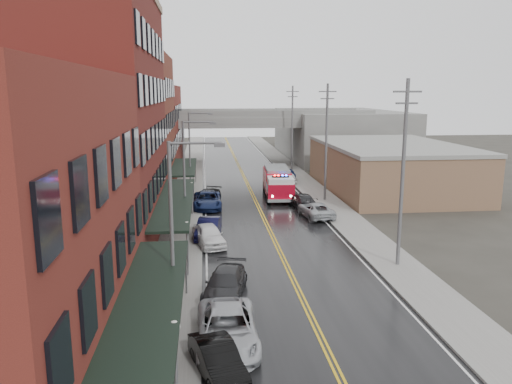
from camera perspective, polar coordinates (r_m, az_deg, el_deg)
road at (r=46.51m, az=0.65°, el=-2.51°), size 11.00×160.00×0.02m
sidewalk_left at (r=46.25m, az=-8.38°, el=-2.63°), size 3.00×160.00×0.15m
sidewalk_right at (r=47.86m, az=9.37°, el=-2.19°), size 3.00×160.00×0.15m
curb_left at (r=46.21m, az=-6.33°, el=-2.59°), size 0.30×160.00×0.15m
curb_right at (r=47.46m, az=7.45°, el=-2.25°), size 0.30×160.00×0.15m
brick_building_b at (r=38.77m, az=-18.16°, el=7.59°), size 9.00×20.00×18.00m
brick_building_c at (r=56.06m, az=-14.35°, el=7.27°), size 9.00×15.00×15.00m
brick_building_far at (r=73.48m, az=-12.35°, el=7.09°), size 9.00×20.00×12.00m
tan_building at (r=59.44m, az=15.04°, el=2.60°), size 14.00×22.00×5.00m
right_far_block at (r=88.25m, az=9.39°, el=6.58°), size 18.00×30.00×8.00m
awning_0 at (r=20.69m, az=-12.09°, el=-12.26°), size 2.60×16.00×3.09m
awning_1 at (r=38.79m, az=-9.20°, el=-0.96°), size 2.60×18.00×3.09m
awning_2 at (r=56.00m, az=-8.23°, el=2.86°), size 2.60×13.00×3.09m
globe_lamp_0 at (r=19.09m, az=-9.26°, el=-16.52°), size 0.44×0.44×3.12m
globe_lamp_1 at (r=32.12m, az=-7.88°, el=-4.77°), size 0.44×0.44×3.12m
globe_lamp_2 at (r=45.73m, az=-7.33°, el=0.11°), size 0.44×0.44×3.12m
street_lamp_0 at (r=23.66m, az=-9.04°, el=-3.47°), size 2.64×0.22×9.00m
street_lamp_1 at (r=39.33m, az=-7.85°, el=2.50°), size 2.64×0.22×9.00m
street_lamp_2 at (r=55.19m, az=-7.33°, el=5.06°), size 2.64×0.22×9.00m
utility_pole_0 at (r=32.68m, az=16.44°, el=2.32°), size 1.80×0.24×12.00m
utility_pole_1 at (r=51.59m, az=8.04°, el=5.86°), size 1.80×0.24×12.00m
utility_pole_2 at (r=71.10m, az=4.15°, el=7.44°), size 1.80×0.24×12.00m
overpass at (r=77.20m, az=-2.08°, el=7.53°), size 40.00×10.00×7.50m
fire_truck at (r=53.45m, az=2.50°, el=1.14°), size 3.79×8.64×3.11m
parked_car_left_1 at (r=21.09m, az=-4.41°, el=-18.56°), size 2.54×4.38×1.36m
parked_car_left_2 at (r=23.13m, az=-3.30°, el=-15.32°), size 2.74×5.86×1.62m
parked_car_left_3 at (r=28.18m, az=-3.54°, el=-10.43°), size 3.08×5.35×1.46m
parked_car_left_4 at (r=37.16m, az=-5.42°, el=-4.92°), size 2.83×4.91×1.57m
parked_car_left_5 at (r=39.07m, az=-5.45°, el=-4.14°), size 2.25×4.82×1.53m
parked_car_left_6 at (r=48.83m, az=-5.57°, el=-0.94°), size 2.71×5.81×1.61m
parked_car_left_7 at (r=51.30m, az=-5.59°, el=-0.48°), size 3.40×5.07×1.36m
parked_car_right_0 at (r=45.40m, az=6.84°, el=-2.04°), size 2.88×5.28×1.40m
parked_car_right_1 at (r=49.30m, az=5.28°, el=-0.95°), size 2.40×4.93×1.38m
parked_car_right_2 at (r=61.92m, az=3.63°, el=1.65°), size 1.93×4.35×1.46m
parked_car_right_3 at (r=64.33m, az=3.27°, el=2.01°), size 2.35×4.54×1.43m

